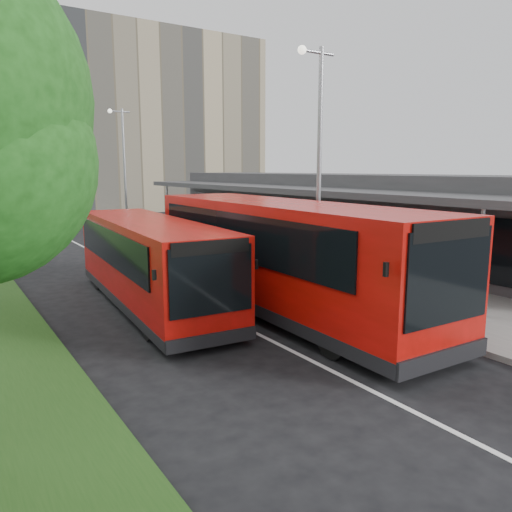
# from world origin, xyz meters

# --- Properties ---
(ground) EXTENTS (120.00, 120.00, 0.00)m
(ground) POSITION_xyz_m (0.00, 0.00, 0.00)
(ground) COLOR black
(ground) RESTS_ON ground
(pavement) EXTENTS (5.00, 80.00, 0.15)m
(pavement) POSITION_xyz_m (6.00, 20.00, 0.07)
(pavement) COLOR slate
(pavement) RESTS_ON ground
(lane_centre_line) EXTENTS (0.12, 70.00, 0.01)m
(lane_centre_line) POSITION_xyz_m (0.00, 15.00, 0.01)
(lane_centre_line) COLOR silver
(lane_centre_line) RESTS_ON ground
(kerb_dashes) EXTENTS (0.12, 56.00, 0.01)m
(kerb_dashes) POSITION_xyz_m (3.30, 19.00, 0.01)
(kerb_dashes) COLOR silver
(kerb_dashes) RESTS_ON ground
(office_block) EXTENTS (22.00, 12.00, 18.00)m
(office_block) POSITION_xyz_m (14.00, 42.00, 9.00)
(office_block) COLOR tan
(office_block) RESTS_ON ground
(station_building) EXTENTS (7.70, 26.00, 4.00)m
(station_building) POSITION_xyz_m (10.86, 8.00, 2.04)
(station_building) COLOR #2E2E31
(station_building) RESTS_ON ground
(lamp_post_near) EXTENTS (1.44, 0.28, 8.00)m
(lamp_post_near) POSITION_xyz_m (4.12, 2.00, 4.72)
(lamp_post_near) COLOR gray
(lamp_post_near) RESTS_ON pavement
(lamp_post_far) EXTENTS (1.44, 0.28, 8.00)m
(lamp_post_far) POSITION_xyz_m (4.12, 22.00, 4.72)
(lamp_post_far) COLOR gray
(lamp_post_far) RESTS_ON pavement
(bus_main) EXTENTS (3.21, 11.70, 3.30)m
(bus_main) POSITION_xyz_m (1.78, 0.70, 1.69)
(bus_main) COLOR red
(bus_main) RESTS_ON ground
(bus_second) EXTENTS (3.14, 9.73, 2.71)m
(bus_second) POSITION_xyz_m (-1.32, 3.44, 1.39)
(bus_second) COLOR red
(bus_second) RESTS_ON ground
(litter_bin) EXTENTS (0.54, 0.54, 0.88)m
(litter_bin) POSITION_xyz_m (5.17, 10.32, 0.59)
(litter_bin) COLOR #392817
(litter_bin) RESTS_ON pavement
(bollard) EXTENTS (0.17, 0.17, 0.86)m
(bollard) POSITION_xyz_m (5.04, 17.71, 0.58)
(bollard) COLOR #E2A40B
(bollard) RESTS_ON pavement
(car_near) EXTENTS (1.90, 3.42, 1.10)m
(car_near) POSITION_xyz_m (1.57, 37.20, 0.55)
(car_near) COLOR #58120C
(car_near) RESTS_ON ground
(car_far) EXTENTS (1.38, 3.85, 1.26)m
(car_far) POSITION_xyz_m (-0.87, 43.65, 0.63)
(car_far) COLOR navy
(car_far) RESTS_ON ground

